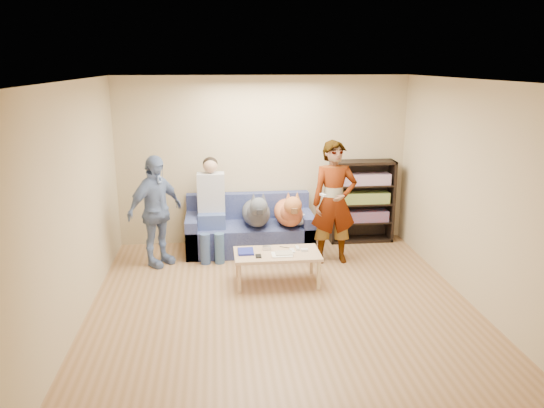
{
  "coord_description": "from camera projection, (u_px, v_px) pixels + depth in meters",
  "views": [
    {
      "loc": [
        -0.73,
        -5.6,
        2.79
      ],
      "look_at": [
        0.0,
        1.2,
        0.95
      ],
      "focal_mm": 35.0,
      "sensor_mm": 36.0,
      "label": 1
    }
  ],
  "objects": [
    {
      "name": "coffee_table",
      "position": [
        277.0,
        256.0,
        6.81
      ],
      "size": [
        1.1,
        0.6,
        0.42
      ],
      "color": "tan",
      "rests_on": "ground"
    },
    {
      "name": "held_controller",
      "position": [
        323.0,
        195.0,
        7.2
      ],
      "size": [
        0.08,
        0.13,
        0.03
      ],
      "primitive_type": "cube",
      "rotation": [
        0.0,
        0.0,
        0.34
      ],
      "color": "silver",
      "rests_on": "person_standing_right"
    },
    {
      "name": "blanket",
      "position": [
        298.0,
        219.0,
        7.94
      ],
      "size": [
        0.46,
        0.39,
        0.16
      ],
      "primitive_type": "ellipsoid",
      "color": "#BCBCC1",
      "rests_on": "sofa"
    },
    {
      "name": "bookshelf",
      "position": [
        361.0,
        199.0,
        8.4
      ],
      "size": [
        1.0,
        0.34,
        1.3
      ],
      "color": "black",
      "rests_on": "ground"
    },
    {
      "name": "person_standing_right",
      "position": [
        334.0,
        202.0,
        7.45
      ],
      "size": [
        0.64,
        0.43,
        1.75
      ],
      "primitive_type": "imported",
      "rotation": [
        0.0,
        0.0,
        -0.01
      ],
      "color": "gray",
      "rests_on": "ground"
    },
    {
      "name": "wall_front",
      "position": [
        333.0,
        299.0,
        3.44
      ],
      "size": [
        4.5,
        0.0,
        4.5
      ],
      "primitive_type": "plane",
      "rotation": [
        -1.57,
        0.0,
        0.0
      ],
      "color": "tan",
      "rests_on": "ground"
    },
    {
      "name": "papers",
      "position": [
        282.0,
        255.0,
        6.71
      ],
      "size": [
        0.26,
        0.2,
        0.02
      ],
      "primitive_type": "cube",
      "color": "white",
      "rests_on": "coffee_table"
    },
    {
      "name": "person_standing_left",
      "position": [
        155.0,
        211.0,
        7.35
      ],
      "size": [
        0.91,
        0.93,
        1.57
      ],
      "primitive_type": "imported",
      "rotation": [
        0.0,
        0.0,
        0.8
      ],
      "color": "#6784A5",
      "rests_on": "ground"
    },
    {
      "name": "dog_gray",
      "position": [
        256.0,
        212.0,
        7.83
      ],
      "size": [
        0.42,
        1.25,
        0.61
      ],
      "color": "#50535B",
      "rests_on": "sofa"
    },
    {
      "name": "wall_right",
      "position": [
        478.0,
        196.0,
        6.07
      ],
      "size": [
        0.0,
        5.0,
        5.0
      ],
      "primitive_type": "plane",
      "rotation": [
        1.57,
        0.0,
        -1.57
      ],
      "color": "tan",
      "rests_on": "ground"
    },
    {
      "name": "headphone_cup_b",
      "position": [
        292.0,
        250.0,
        6.88
      ],
      "size": [
        0.07,
        0.07,
        0.02
      ],
      "primitive_type": "cylinder",
      "color": "white",
      "rests_on": "coffee_table"
    },
    {
      "name": "dog_tan",
      "position": [
        289.0,
        212.0,
        7.85
      ],
      "size": [
        0.42,
        1.17,
        0.61
      ],
      "color": "#C8623D",
      "rests_on": "sofa"
    },
    {
      "name": "controller_b",
      "position": [
        304.0,
        250.0,
        6.85
      ],
      "size": [
        0.09,
        0.06,
        0.03
      ],
      "primitive_type": "cube",
      "color": "white",
      "rests_on": "coffee_table"
    },
    {
      "name": "wallet",
      "position": [
        258.0,
        256.0,
        6.66
      ],
      "size": [
        0.07,
        0.12,
        0.02
      ],
      "primitive_type": "cube",
      "color": "black",
      "rests_on": "coffee_table"
    },
    {
      "name": "wall_left",
      "position": [
        73.0,
        207.0,
        5.61
      ],
      "size": [
        0.0,
        5.0,
        5.0
      ],
      "primitive_type": "plane",
      "rotation": [
        1.57,
        0.0,
        1.57
      ],
      "color": "tan",
      "rests_on": "ground"
    },
    {
      "name": "ground",
      "position": [
        283.0,
        309.0,
        6.18
      ],
      "size": [
        5.0,
        5.0,
        0.0
      ],
      "primitive_type": "plane",
      "color": "olive",
      "rests_on": "ground"
    },
    {
      "name": "pen_orange",
      "position": [
        277.0,
        257.0,
        6.64
      ],
      "size": [
        0.13,
        0.06,
        0.01
      ],
      "primitive_type": "cylinder",
      "rotation": [
        0.0,
        1.57,
        0.35
      ],
      "color": "orange",
      "rests_on": "coffee_table"
    },
    {
      "name": "sofa",
      "position": [
        249.0,
        232.0,
        8.09
      ],
      "size": [
        1.9,
        0.85,
        0.82
      ],
      "color": "#515B93",
      "rests_on": "ground"
    },
    {
      "name": "magazine",
      "position": [
        284.0,
        253.0,
        6.73
      ],
      "size": [
        0.22,
        0.17,
        0.01
      ],
      "primitive_type": "cube",
      "color": "#B2A58F",
      "rests_on": "coffee_table"
    },
    {
      "name": "camera_silver",
      "position": [
        267.0,
        248.0,
        6.9
      ],
      "size": [
        0.11,
        0.06,
        0.05
      ],
      "primitive_type": "cube",
      "color": "#B6B5BA",
      "rests_on": "coffee_table"
    },
    {
      "name": "controller_a",
      "position": [
        297.0,
        248.0,
        6.92
      ],
      "size": [
        0.04,
        0.13,
        0.03
      ],
      "primitive_type": "cube",
      "color": "silver",
      "rests_on": "coffee_table"
    },
    {
      "name": "person_seated",
      "position": [
        211.0,
        204.0,
        7.78
      ],
      "size": [
        0.4,
        0.73,
        1.47
      ],
      "color": "#425A93",
      "rests_on": "sofa"
    },
    {
      "name": "ceiling",
      "position": [
        284.0,
        81.0,
        5.5
      ],
      "size": [
        5.0,
        5.0,
        0.0
      ],
      "primitive_type": "plane",
      "rotation": [
        3.14,
        0.0,
        0.0
      ],
      "color": "white",
      "rests_on": "ground"
    },
    {
      "name": "pen_black",
      "position": [
        284.0,
        247.0,
        6.98
      ],
      "size": [
        0.13,
        0.08,
        0.01
      ],
      "primitive_type": "cylinder",
      "rotation": [
        0.0,
        1.57,
        -0.52
      ],
      "color": "black",
      "rests_on": "coffee_table"
    },
    {
      "name": "notebook_blue",
      "position": [
        246.0,
        251.0,
        6.8
      ],
      "size": [
        0.2,
        0.26,
        0.03
      ],
      "primitive_type": "cube",
      "color": "navy",
      "rests_on": "coffee_table"
    },
    {
      "name": "headphone_cup_a",
      "position": [
        293.0,
        252.0,
        6.8
      ],
      "size": [
        0.07,
        0.07,
        0.02
      ],
      "primitive_type": "cylinder",
      "color": "white",
      "rests_on": "coffee_table"
    },
    {
      "name": "wall_back",
      "position": [
        263.0,
        161.0,
        8.24
      ],
      "size": [
        4.5,
        0.0,
        4.5
      ],
      "primitive_type": "plane",
      "rotation": [
        1.57,
        0.0,
        0.0
      ],
      "color": "tan",
      "rests_on": "ground"
    }
  ]
}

